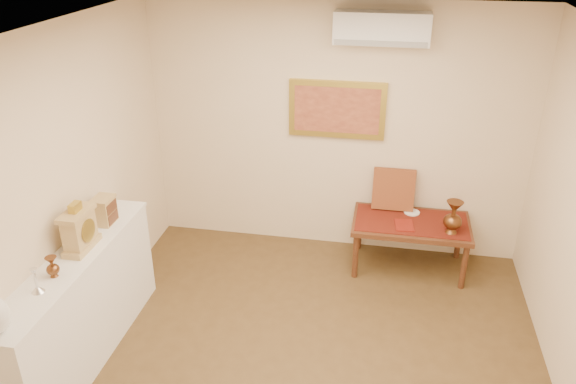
% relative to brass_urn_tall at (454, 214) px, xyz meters
% --- Properties ---
extents(floor, '(4.50, 4.50, 0.00)m').
position_rel_brass_urn_tall_xyz_m(floor, '(-1.23, -1.72, -0.77)').
color(floor, brown).
rests_on(floor, ground).
extents(ceiling, '(4.50, 4.50, 0.00)m').
position_rel_brass_urn_tall_xyz_m(ceiling, '(-1.23, -1.72, 1.93)').
color(ceiling, silver).
rests_on(ceiling, ground).
extents(wall_back, '(4.00, 0.02, 2.70)m').
position_rel_brass_urn_tall_xyz_m(wall_back, '(-1.23, 0.53, 0.58)').
color(wall_back, beige).
rests_on(wall_back, ground).
extents(wall_left, '(0.02, 4.50, 2.70)m').
position_rel_brass_urn_tall_xyz_m(wall_left, '(-3.23, -1.72, 0.58)').
color(wall_left, beige).
rests_on(wall_left, ground).
extents(candlestick, '(0.09, 0.09, 0.19)m').
position_rel_brass_urn_tall_xyz_m(candlestick, '(-3.06, -2.17, 0.31)').
color(candlestick, silver).
rests_on(candlestick, display_ledge).
extents(brass_urn_small, '(0.10, 0.10, 0.22)m').
position_rel_brass_urn_tall_xyz_m(brass_urn_small, '(-3.05, -1.98, 0.32)').
color(brass_urn_small, brown).
rests_on(brass_urn_small, display_ledge).
extents(table_cloth, '(1.14, 0.59, 0.01)m').
position_rel_brass_urn_tall_xyz_m(table_cloth, '(-0.38, 0.16, -0.21)').
color(table_cloth, '#5F1A0F').
rests_on(table_cloth, low_table).
extents(brass_urn_tall, '(0.19, 0.19, 0.42)m').
position_rel_brass_urn_tall_xyz_m(brass_urn_tall, '(0.00, 0.00, 0.00)').
color(brass_urn_tall, brown).
rests_on(brass_urn_tall, table_cloth).
extents(plate, '(0.17, 0.17, 0.01)m').
position_rel_brass_urn_tall_xyz_m(plate, '(-0.38, 0.35, -0.20)').
color(plate, white).
rests_on(plate, table_cloth).
extents(menu, '(0.20, 0.27, 0.01)m').
position_rel_brass_urn_tall_xyz_m(menu, '(-0.46, 0.05, -0.20)').
color(menu, maroon).
rests_on(menu, table_cloth).
extents(cushion, '(0.44, 0.19, 0.45)m').
position_rel_brass_urn_tall_xyz_m(cushion, '(-0.59, 0.43, 0.01)').
color(cushion, '#601613').
rests_on(cushion, table_cloth).
extents(display_ledge, '(0.37, 2.02, 0.98)m').
position_rel_brass_urn_tall_xyz_m(display_ledge, '(-3.06, -1.72, -0.28)').
color(display_ledge, white).
rests_on(display_ledge, floor).
extents(mantel_clock, '(0.17, 0.36, 0.41)m').
position_rel_brass_urn_tall_xyz_m(mantel_clock, '(-3.04, -1.57, 0.39)').
color(mantel_clock, tan).
rests_on(mantel_clock, display_ledge).
extents(wooden_chest, '(0.16, 0.21, 0.24)m').
position_rel_brass_urn_tall_xyz_m(wooden_chest, '(-3.06, -1.14, 0.34)').
color(wooden_chest, tan).
rests_on(wooden_chest, display_ledge).
extents(low_table, '(1.20, 0.70, 0.55)m').
position_rel_brass_urn_tall_xyz_m(low_table, '(-0.38, 0.16, -0.28)').
color(low_table, '#532C19').
rests_on(low_table, floor).
extents(painting, '(1.00, 0.06, 0.60)m').
position_rel_brass_urn_tall_xyz_m(painting, '(-1.23, 0.50, 0.83)').
color(painting, gold).
rests_on(painting, wall_back).
extents(ac_unit, '(0.90, 0.25, 0.30)m').
position_rel_brass_urn_tall_xyz_m(ac_unit, '(-0.83, 0.40, 1.68)').
color(ac_unit, white).
rests_on(ac_unit, wall_back).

